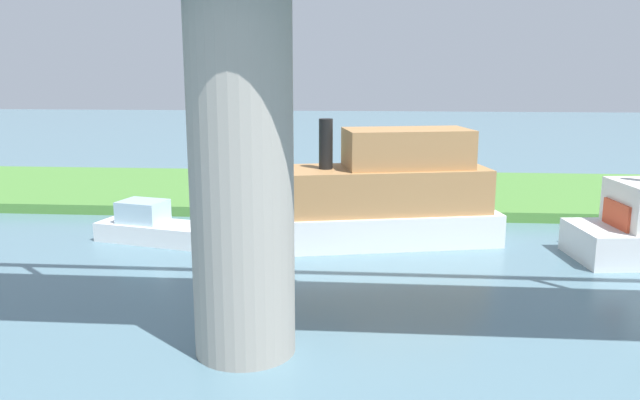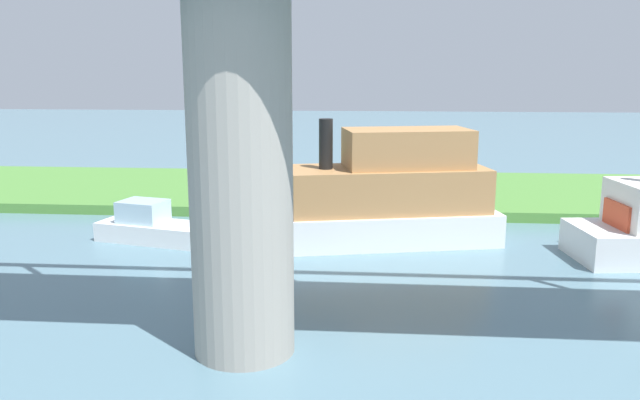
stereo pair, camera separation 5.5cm
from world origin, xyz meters
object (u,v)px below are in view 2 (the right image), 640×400
at_px(motorboat_red, 383,197).
at_px(mooring_post, 451,199).
at_px(person_on_bank, 357,185).
at_px(bridge_pylon, 241,179).
at_px(motorboat_white, 154,227).

bearing_deg(motorboat_red, mooring_post, -124.65).
distance_m(person_on_bank, motorboat_red, 6.77).
height_order(bridge_pylon, motorboat_white, bridge_pylon).
relative_size(person_on_bank, motorboat_white, 0.26).
bearing_deg(bridge_pylon, person_on_bank, -97.87).
relative_size(bridge_pylon, person_on_bank, 6.51).
distance_m(motorboat_red, motorboat_white, 9.74).
bearing_deg(motorboat_red, person_on_bank, -79.23).
bearing_deg(bridge_pylon, motorboat_red, -108.62).
bearing_deg(mooring_post, motorboat_red, 55.35).
bearing_deg(motorboat_white, person_on_bank, -138.97).
height_order(person_on_bank, motorboat_white, person_on_bank).
bearing_deg(motorboat_white, bridge_pylon, 120.10).
height_order(bridge_pylon, mooring_post, bridge_pylon).
bearing_deg(mooring_post, bridge_pylon, 65.84).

